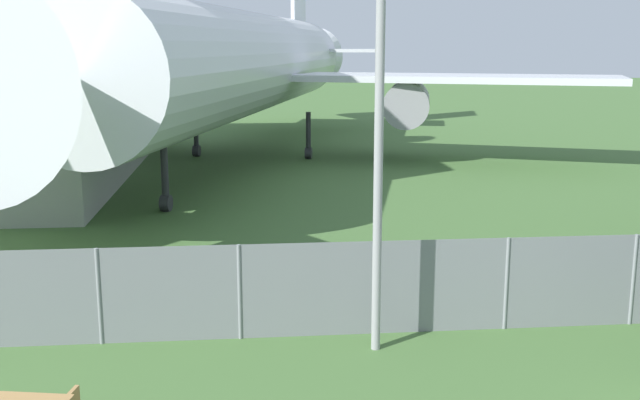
% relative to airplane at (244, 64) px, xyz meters
% --- Properties ---
extents(perimeter_fence, '(56.07, 0.07, 1.82)m').
position_rel_airplane_xyz_m(perimeter_fence, '(2.42, -22.07, -3.64)').
color(perimeter_fence, gray).
rests_on(perimeter_fence, ground).
extents(airplane, '(34.15, 43.14, 13.98)m').
position_rel_airplane_xyz_m(airplane, '(0.00, 0.00, 0.00)').
color(airplane, silver).
rests_on(airplane, ground).
extents(light_mast, '(0.44, 0.44, 7.08)m').
position_rel_airplane_xyz_m(light_mast, '(2.31, -22.80, -0.17)').
color(light_mast, '#99999E').
rests_on(light_mast, ground).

